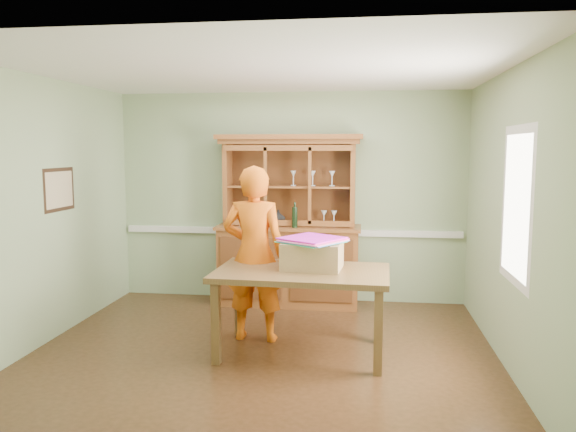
# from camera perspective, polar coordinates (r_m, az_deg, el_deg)

# --- Properties ---
(floor) EXTENTS (4.50, 4.50, 0.00)m
(floor) POSITION_cam_1_polar(r_m,az_deg,el_deg) (5.67, -2.51, -13.57)
(floor) COLOR #4C2D18
(floor) RESTS_ON ground
(ceiling) EXTENTS (4.50, 4.50, 0.00)m
(ceiling) POSITION_cam_1_polar(r_m,az_deg,el_deg) (5.36, -2.67, 14.57)
(ceiling) COLOR white
(ceiling) RESTS_ON wall_back
(wall_back) EXTENTS (4.50, 0.00, 4.50)m
(wall_back) POSITION_cam_1_polar(r_m,az_deg,el_deg) (7.32, 0.20, 1.92)
(wall_back) COLOR #8EA67C
(wall_back) RESTS_ON floor
(wall_left) EXTENTS (0.00, 4.00, 4.00)m
(wall_left) POSITION_cam_1_polar(r_m,az_deg,el_deg) (6.16, -23.65, 0.42)
(wall_left) COLOR #8EA67C
(wall_left) RESTS_ON floor
(wall_right) EXTENTS (0.00, 4.00, 4.00)m
(wall_right) POSITION_cam_1_polar(r_m,az_deg,el_deg) (5.43, 21.49, -0.28)
(wall_right) COLOR #8EA67C
(wall_right) RESTS_ON floor
(wall_front) EXTENTS (4.50, 0.00, 4.50)m
(wall_front) POSITION_cam_1_polar(r_m,az_deg,el_deg) (3.42, -8.56, -3.80)
(wall_front) COLOR #8EA67C
(wall_front) RESTS_ON floor
(chair_rail) EXTENTS (4.41, 0.05, 0.08)m
(chair_rail) POSITION_cam_1_polar(r_m,az_deg,el_deg) (7.35, 0.17, -1.59)
(chair_rail) COLOR silver
(chair_rail) RESTS_ON wall_back
(framed_map) EXTENTS (0.03, 0.60, 0.46)m
(framed_map) POSITION_cam_1_polar(r_m,az_deg,el_deg) (6.39, -22.18, 2.50)
(framed_map) COLOR black
(framed_map) RESTS_ON wall_left
(window_panel) EXTENTS (0.03, 0.96, 1.36)m
(window_panel) POSITION_cam_1_polar(r_m,az_deg,el_deg) (5.12, 22.14, 0.98)
(window_panel) COLOR silver
(window_panel) RESTS_ON wall_right
(china_hutch) EXTENTS (1.83, 0.60, 2.15)m
(china_hutch) POSITION_cam_1_polar(r_m,az_deg,el_deg) (7.15, 0.09, -2.98)
(china_hutch) COLOR brown
(china_hutch) RESTS_ON floor
(dining_table) EXTENTS (1.69, 1.05, 0.82)m
(dining_table) POSITION_cam_1_polar(r_m,az_deg,el_deg) (5.41, 1.42, -6.52)
(dining_table) COLOR brown
(dining_table) RESTS_ON floor
(cardboard_box) EXTENTS (0.59, 0.49, 0.26)m
(cardboard_box) POSITION_cam_1_polar(r_m,az_deg,el_deg) (5.44, 2.49, -4.02)
(cardboard_box) COLOR #9F8052
(cardboard_box) RESTS_ON dining_table
(kite_stack) EXTENTS (0.70, 0.70, 0.04)m
(kite_stack) POSITION_cam_1_polar(r_m,az_deg,el_deg) (5.39, 2.47, -2.46)
(kite_stack) COLOR #3BC978
(kite_stack) RESTS_ON cardboard_box
(person) EXTENTS (0.67, 0.45, 1.81)m
(person) POSITION_cam_1_polar(r_m,az_deg,el_deg) (5.79, -3.44, -3.83)
(person) COLOR #DC5C0D
(person) RESTS_ON floor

